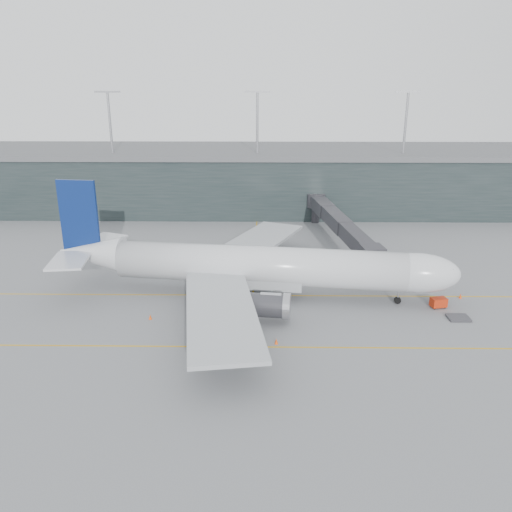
{
  "coord_description": "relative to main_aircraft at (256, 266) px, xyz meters",
  "views": [
    {
      "loc": [
        6.43,
        -73.78,
        29.54
      ],
      "look_at": [
        5.44,
        -4.0,
        6.3
      ],
      "focal_mm": 35.0,
      "sensor_mm": 36.0,
      "label": 1
    }
  ],
  "objects": [
    {
      "name": "gse_cart",
      "position": [
        26.04,
        -4.05,
        -3.93
      ],
      "size": [
        2.4,
        1.8,
        1.47
      ],
      "rotation": [
        0.0,
        0.0,
        0.22
      ],
      "color": "#B7280D",
      "rests_on": "ground"
    },
    {
      "name": "cone_wing_stbd",
      "position": [
        2.63,
        -15.17,
        -4.39
      ],
      "size": [
        0.44,
        0.44,
        0.7
      ],
      "primitive_type": "cone",
      "color": "#ED4C0D",
      "rests_on": "ground"
    },
    {
      "name": "cone_wing_port",
      "position": [
        5.72,
        13.54,
        -4.35
      ],
      "size": [
        0.5,
        0.5,
        0.8
      ],
      "primitive_type": "cone",
      "color": "orange",
      "rests_on": "ground"
    },
    {
      "name": "taxiline_lead_main",
      "position": [
        -0.51,
        24.03,
        -4.74
      ],
      "size": [
        0.25,
        60.0,
        0.02
      ],
      "primitive_type": "cube",
      "color": "#BF8F12",
      "rests_on": "ground"
    },
    {
      "name": "taxiline_b",
      "position": [
        -5.51,
        -15.97,
        -4.74
      ],
      "size": [
        160.0,
        0.25,
        0.02
      ],
      "primitive_type": "cube",
      "color": "#BF8F12",
      "rests_on": "ground"
    },
    {
      "name": "cone_tail",
      "position": [
        -14.31,
        -8.47,
        -4.4
      ],
      "size": [
        0.43,
        0.43,
        0.68
      ],
      "primitive_type": "cone",
      "color": "#F14E0D",
      "rests_on": "ground"
    },
    {
      "name": "uld_a",
      "position": [
        -10.23,
        14.42,
        -3.69
      ],
      "size": [
        2.23,
        1.79,
        2.01
      ],
      "rotation": [
        0.0,
        0.0,
        0.01
      ],
      "color": "#35353A",
      "rests_on": "ground"
    },
    {
      "name": "uld_c",
      "position": [
        -5.65,
        15.24,
        -3.7
      ],
      "size": [
        2.22,
        1.79,
        1.99
      ],
      "rotation": [
        0.0,
        0.0,
        0.02
      ],
      "color": "#35353A",
      "rests_on": "ground"
    },
    {
      "name": "ground",
      "position": [
        -5.51,
        4.03,
        -4.75
      ],
      "size": [
        320.0,
        320.0,
        0.0
      ],
      "primitive_type": "plane",
      "color": "slate",
      "rests_on": "ground"
    },
    {
      "name": "main_aircraft",
      "position": [
        0.0,
        0.0,
        0.0
      ],
      "size": [
        60.29,
        56.21,
        16.91
      ],
      "rotation": [
        0.0,
        0.0,
        -0.13
      ],
      "color": "silver",
      "rests_on": "ground"
    },
    {
      "name": "baggage_dolly",
      "position": [
        27.59,
        -7.76,
        -4.57
      ],
      "size": [
        2.88,
        2.31,
        0.29
      ],
      "primitive_type": "cube",
      "rotation": [
        0.0,
        0.0,
        0.01
      ],
      "color": "#343338",
      "rests_on": "ground"
    },
    {
      "name": "jet_bridge",
      "position": [
        15.91,
        27.85,
        0.32
      ],
      "size": [
        8.51,
        44.64,
        6.76
      ],
      "rotation": [
        0.0,
        0.0,
        0.12
      ],
      "color": "#2B2A2F",
      "rests_on": "ground"
    },
    {
      "name": "uld_b",
      "position": [
        -8.46,
        15.69,
        -3.85
      ],
      "size": [
        2.26,
        2.02,
        1.7
      ],
      "rotation": [
        0.0,
        0.0,
        0.33
      ],
      "color": "#35353A",
      "rests_on": "ground"
    },
    {
      "name": "terminal",
      "position": [
        -5.52,
        62.02,
        2.87
      ],
      "size": [
        240.0,
        36.0,
        29.0
      ],
      "color": "#1D2728",
      "rests_on": "ground"
    },
    {
      "name": "taxiline_a",
      "position": [
        -5.51,
        0.03,
        -4.74
      ],
      "size": [
        160.0,
        0.25,
        0.02
      ],
      "primitive_type": "cube",
      "color": "#BF8F12",
      "rests_on": "ground"
    },
    {
      "name": "cone_nose",
      "position": [
        30.49,
        -0.65,
        -4.38
      ],
      "size": [
        0.46,
        0.46,
        0.73
      ],
      "primitive_type": "cone",
      "color": "#F6460D",
      "rests_on": "ground"
    }
  ]
}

